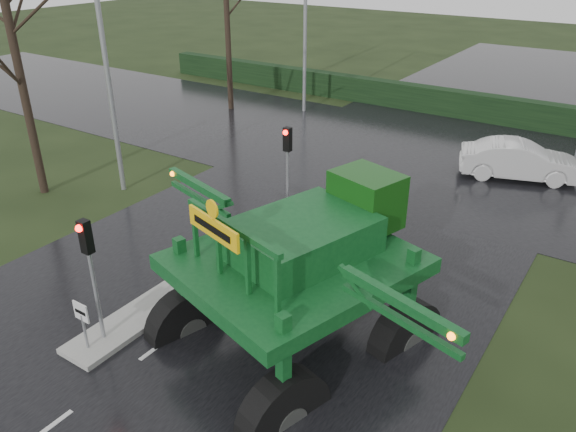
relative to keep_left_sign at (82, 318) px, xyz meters
The scene contains 13 objects.
ground 2.25m from the keep_left_sign, 49.10° to the left, with size 140.00×140.00×0.00m, color black.
road_main 11.62m from the keep_left_sign, 83.55° to the left, with size 14.00×80.00×0.02m, color black.
road_cross 17.58m from the keep_left_sign, 85.75° to the left, with size 80.00×12.00×0.02m, color black.
median_island 4.60m from the keep_left_sign, 90.00° to the left, with size 1.20×10.00×0.16m, color gray.
hedge_row 25.54m from the keep_left_sign, 87.08° to the left, with size 44.00×0.90×1.50m, color black.
keep_left_sign is the anchor object (origin of this frame).
traffic_signal_near 1.61m from the keep_left_sign, 90.00° to the left, with size 0.26×0.33×3.52m.
traffic_signal_mid 9.12m from the keep_left_sign, 90.00° to the left, with size 0.26×0.33×3.52m.
street_light_left_near 11.32m from the keep_left_sign, 132.59° to the left, with size 3.85×0.30×10.00m.
street_light_left_far 23.11m from the keep_left_sign, 107.78° to the left, with size 3.85×0.30×10.00m.
tree_left_near 12.14m from the keep_left_sign, 150.44° to the left, with size 6.30×6.30×10.85m.
crop_sprayer 3.24m from the keep_left_sign, 59.24° to the left, with size 9.83×7.40×5.69m.
white_sedan 18.83m from the keep_left_sign, 71.19° to the left, with size 1.71×4.90×1.61m, color silver.
Camera 1 is at (9.07, -7.94, 9.40)m, focal length 35.00 mm.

